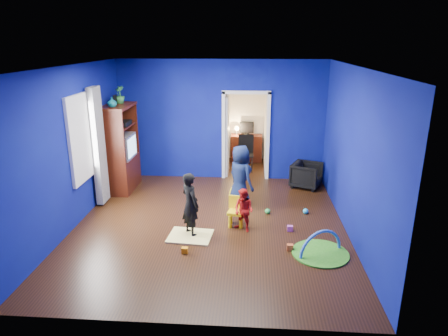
# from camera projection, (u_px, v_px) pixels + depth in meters

# --- Properties ---
(floor) EXTENTS (5.00, 5.50, 0.01)m
(floor) POSITION_uv_depth(u_px,v_px,m) (210.00, 225.00, 7.50)
(floor) COLOR black
(floor) RESTS_ON ground
(ceiling) EXTENTS (5.00, 5.50, 0.01)m
(ceiling) POSITION_uv_depth(u_px,v_px,m) (208.00, 66.00, 6.61)
(ceiling) COLOR white
(ceiling) RESTS_ON wall_back
(wall_back) EXTENTS (5.00, 0.02, 2.90)m
(wall_back) POSITION_uv_depth(u_px,v_px,m) (221.00, 121.00, 9.66)
(wall_back) COLOR navy
(wall_back) RESTS_ON floor
(wall_front) EXTENTS (5.00, 0.02, 2.90)m
(wall_front) POSITION_uv_depth(u_px,v_px,m) (183.00, 216.00, 4.44)
(wall_front) COLOR navy
(wall_front) RESTS_ON floor
(wall_left) EXTENTS (0.02, 5.50, 2.90)m
(wall_left) POSITION_uv_depth(u_px,v_px,m) (72.00, 148.00, 7.22)
(wall_left) COLOR navy
(wall_left) RESTS_ON floor
(wall_right) EXTENTS (0.02, 5.50, 2.90)m
(wall_right) POSITION_uv_depth(u_px,v_px,m) (353.00, 154.00, 6.88)
(wall_right) COLOR navy
(wall_right) RESTS_ON floor
(alcove) EXTENTS (1.00, 1.75, 2.50)m
(alcove) POSITION_uv_depth(u_px,v_px,m) (246.00, 122.00, 10.52)
(alcove) COLOR silver
(alcove) RESTS_ON floor
(armchair) EXTENTS (0.85, 0.84, 0.59)m
(armchair) POSITION_uv_depth(u_px,v_px,m) (306.00, 175.00, 9.36)
(armchair) COLOR black
(armchair) RESTS_ON floor
(child_black) EXTENTS (0.49, 0.50, 1.16)m
(child_black) POSITION_uv_depth(u_px,v_px,m) (190.00, 204.00, 6.97)
(child_black) COLOR black
(child_black) RESTS_ON floor
(child_navy) EXTENTS (0.73, 0.76, 1.32)m
(child_navy) POSITION_uv_depth(u_px,v_px,m) (240.00, 177.00, 8.13)
(child_navy) COLOR #0F1939
(child_navy) RESTS_ON floor
(toddler_red) EXTENTS (0.49, 0.47, 0.80)m
(toddler_red) POSITION_uv_depth(u_px,v_px,m) (244.00, 210.00, 7.17)
(toddler_red) COLOR #AF121F
(toddler_red) RESTS_ON floor
(vase) EXTENTS (0.24, 0.24, 0.21)m
(vase) POSITION_uv_depth(u_px,v_px,m) (112.00, 102.00, 8.43)
(vase) COLOR #0C4F64
(vase) RESTS_ON tv_armoire
(potted_plant) EXTENTS (0.28, 0.28, 0.39)m
(potted_plant) POSITION_uv_depth(u_px,v_px,m) (119.00, 95.00, 8.89)
(potted_plant) COLOR #2E8136
(potted_plant) RESTS_ON tv_armoire
(tv_armoire) EXTENTS (0.58, 1.14, 1.96)m
(tv_armoire) POSITION_uv_depth(u_px,v_px,m) (121.00, 148.00, 9.05)
(tv_armoire) COLOR #401A0A
(tv_armoire) RESTS_ON floor
(crt_tv) EXTENTS (0.46, 0.70, 0.54)m
(crt_tv) POSITION_uv_depth(u_px,v_px,m) (122.00, 146.00, 9.03)
(crt_tv) COLOR silver
(crt_tv) RESTS_ON tv_armoire
(yellow_blanket) EXTENTS (0.80, 0.66, 0.03)m
(yellow_blanket) POSITION_uv_depth(u_px,v_px,m) (190.00, 236.00, 7.05)
(yellow_blanket) COLOR #F2E07A
(yellow_blanket) RESTS_ON floor
(hopper_ball) EXTENTS (0.39, 0.39, 0.39)m
(hopper_ball) POSITION_uv_depth(u_px,v_px,m) (238.00, 193.00, 8.52)
(hopper_ball) COLOR yellow
(hopper_ball) RESTS_ON floor
(kid_chair) EXTENTS (0.33, 0.33, 0.50)m
(kid_chair) POSITION_uv_depth(u_px,v_px,m) (236.00, 213.00, 7.41)
(kid_chair) COLOR yellow
(kid_chair) RESTS_ON floor
(play_mat) EXTENTS (0.92, 0.92, 0.02)m
(play_mat) POSITION_uv_depth(u_px,v_px,m) (320.00, 253.00, 6.49)
(play_mat) COLOR #4CA825
(play_mat) RESTS_ON floor
(toy_arch) EXTENTS (0.74, 0.44, 0.82)m
(toy_arch) POSITION_uv_depth(u_px,v_px,m) (320.00, 253.00, 6.48)
(toy_arch) COLOR #3F8CD8
(toy_arch) RESTS_ON floor
(window_left) EXTENTS (0.03, 0.95, 1.55)m
(window_left) POSITION_uv_depth(u_px,v_px,m) (80.00, 138.00, 7.52)
(window_left) COLOR white
(window_left) RESTS_ON wall_left
(curtain) EXTENTS (0.14, 0.42, 2.40)m
(curtain) POSITION_uv_depth(u_px,v_px,m) (98.00, 146.00, 8.13)
(curtain) COLOR slate
(curtain) RESTS_ON floor
(doorway) EXTENTS (1.16, 0.10, 2.10)m
(doorway) POSITION_uv_depth(u_px,v_px,m) (246.00, 137.00, 9.75)
(doorway) COLOR white
(doorway) RESTS_ON floor
(study_desk) EXTENTS (0.88, 0.44, 0.75)m
(study_desk) POSITION_uv_depth(u_px,v_px,m) (246.00, 148.00, 11.39)
(study_desk) COLOR #3D140A
(study_desk) RESTS_ON floor
(desk_monitor) EXTENTS (0.40, 0.05, 0.32)m
(desk_monitor) POSITION_uv_depth(u_px,v_px,m) (247.00, 127.00, 11.32)
(desk_monitor) COLOR black
(desk_monitor) RESTS_ON study_desk
(desk_lamp) EXTENTS (0.14, 0.14, 0.14)m
(desk_lamp) POSITION_uv_depth(u_px,v_px,m) (237.00, 128.00, 11.29)
(desk_lamp) COLOR #FFD88C
(desk_lamp) RESTS_ON study_desk
(folding_chair) EXTENTS (0.40, 0.40, 0.92)m
(folding_chair) POSITION_uv_depth(u_px,v_px,m) (246.00, 154.00, 10.45)
(folding_chair) COLOR black
(folding_chair) RESTS_ON floor
(book_shelf) EXTENTS (0.88, 0.24, 0.04)m
(book_shelf) POSITION_uv_depth(u_px,v_px,m) (247.00, 89.00, 10.99)
(book_shelf) COLOR white
(book_shelf) RESTS_ON study_desk
(toy_0) EXTENTS (0.10, 0.08, 0.10)m
(toy_0) POSITION_uv_depth(u_px,v_px,m) (290.00, 247.00, 6.60)
(toy_0) COLOR #E05C25
(toy_0) RESTS_ON floor
(toy_1) EXTENTS (0.11, 0.11, 0.11)m
(toy_1) POSITION_uv_depth(u_px,v_px,m) (306.00, 211.00, 7.98)
(toy_1) COLOR #25A2D5
(toy_1) RESTS_ON floor
(toy_2) EXTENTS (0.10, 0.08, 0.10)m
(toy_2) POSITION_uv_depth(u_px,v_px,m) (185.00, 250.00, 6.50)
(toy_2) COLOR orange
(toy_2) RESTS_ON floor
(toy_3) EXTENTS (0.11, 0.11, 0.11)m
(toy_3) POSITION_uv_depth(u_px,v_px,m) (268.00, 211.00, 7.98)
(toy_3) COLOR green
(toy_3) RESTS_ON floor
(toy_4) EXTENTS (0.10, 0.08, 0.10)m
(toy_4) POSITION_uv_depth(u_px,v_px,m) (290.00, 228.00, 7.26)
(toy_4) COLOR #C449A5
(toy_4) RESTS_ON floor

